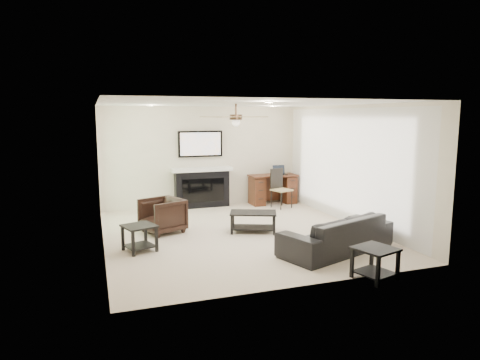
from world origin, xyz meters
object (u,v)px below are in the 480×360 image
at_px(desk, 273,189).
at_px(sofa, 337,234).
at_px(fireplace_unit, 202,169).
at_px(coffee_table, 253,222).
at_px(armchair, 162,215).

bearing_deg(desk, sofa, -97.89).
bearing_deg(fireplace_unit, desk, -5.36).
relative_size(coffee_table, fireplace_unit, 0.47).
relative_size(fireplace_unit, desk, 1.57).
distance_m(coffee_table, desk, 2.81).
bearing_deg(armchair, fireplace_unit, 125.71).
relative_size(coffee_table, desk, 0.74).
height_order(coffee_table, fireplace_unit, fireplace_unit).
bearing_deg(coffee_table, desk, 80.66).
xyz_separation_m(sofa, coffee_table, (-0.90, 1.60, -0.11)).
bearing_deg(fireplace_unit, coffee_table, -81.38).
distance_m(armchair, fireplace_unit, 2.48).
xyz_separation_m(sofa, desk, (0.55, 4.00, 0.07)).
distance_m(sofa, desk, 4.04).
bearing_deg(coffee_table, fireplace_unit, 120.53).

